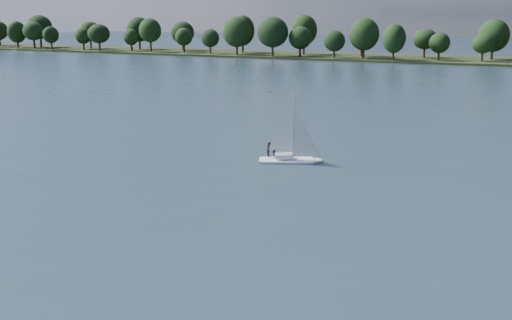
{
  "coord_description": "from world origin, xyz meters",
  "views": [
    {
      "loc": [
        22.29,
        -11.79,
        16.91
      ],
      "look_at": [
        -0.06,
        39.42,
        2.5
      ],
      "focal_mm": 40.0,
      "sensor_mm": 36.0,
      "label": 1
    }
  ],
  "objects": [
    {
      "name": "ground",
      "position": [
        0.0,
        100.0,
        0.0
      ],
      "size": [
        700.0,
        700.0,
        0.0
      ],
      "primitive_type": "plane",
      "color": "#233342",
      "rests_on": "ground"
    },
    {
      "name": "far_shore",
      "position": [
        0.0,
        212.0,
        0.0
      ],
      "size": [
        660.0,
        40.0,
        1.5
      ],
      "primitive_type": "cube",
      "color": "black",
      "rests_on": "ground"
    },
    {
      "name": "sailboat",
      "position": [
        -0.21,
        48.83,
        2.47
      ],
      "size": [
        6.94,
        4.26,
        8.85
      ],
      "rotation": [
        0.0,
        0.0,
        0.38
      ],
      "color": "white",
      "rests_on": "ground"
    },
    {
      "name": "pontoon",
      "position": [
        -188.59,
        190.0,
        0.0
      ],
      "size": [
        4.0,
        2.01,
        0.5
      ],
      "primitive_type": "cube",
      "rotation": [
        0.0,
        0.0,
        0.0
      ],
      "color": "#5A5C5F",
      "rests_on": "ground"
    },
    {
      "name": "treeline",
      "position": [
        -3.7,
        207.86,
        8.18
      ],
      "size": [
        562.99,
        73.59,
        18.06
      ],
      "color": "black",
      "rests_on": "ground"
    }
  ]
}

